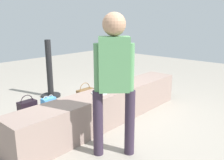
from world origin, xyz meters
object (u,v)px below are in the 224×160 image
Objects in this scene: cake_plate at (100,92)px; adult_standing at (114,73)px; handbag_brown_canvas at (85,94)px; handbag_black_leather at (27,108)px; child_seated at (111,75)px; water_bottle_near_gift at (24,120)px; party_cup_red at (114,95)px; cake_box_white at (94,103)px; gift_bag at (49,107)px.

adult_standing is at bearing -123.51° from cake_plate.
handbag_black_leather is at bearing 175.59° from handbag_brown_canvas.
child_seated is 1.45× the size of handbag_brown_canvas.
adult_standing reaches higher than handbag_black_leather.
water_bottle_near_gift reaches higher than party_cup_red.
handbag_brown_canvas is at bearing 69.89° from cake_box_white.
cake_plate is at bearing -148.20° from party_cup_red.
handbag_brown_canvas is (0.64, 1.01, -0.39)m from cake_plate.
adult_standing is at bearing -94.41° from gift_bag.
handbag_brown_canvas is at bearing 69.37° from child_seated.
cake_box_white is (-0.55, -0.00, -0.00)m from party_cup_red.
handbag_black_leather is (0.24, 0.33, 0.02)m from water_bottle_near_gift.
gift_bag is at bearing 1.63° from water_bottle_near_gift.
cake_plate reaches higher than handbag_black_leather.
child_seated is at bearing -53.70° from gift_bag.
water_bottle_near_gift is (-0.99, 0.76, -0.59)m from child_seated.
adult_standing is 1.60m from gift_bag.
child_seated is at bearing -110.93° from cake_box_white.
water_bottle_near_gift is 0.41m from handbag_black_leather.
water_bottle_near_gift is at bearing -126.71° from handbag_black_leather.
cake_plate is 1.00× the size of water_bottle_near_gift.
party_cup_red reaches higher than cake_box_white.
party_cup_red is at bearing 31.80° from cake_plate.
handbag_black_leather reaches higher than party_cup_red.
handbag_black_leather is at bearing 119.77° from gift_bag.
handbag_brown_canvas is (-0.41, 0.36, 0.05)m from party_cup_red.
water_bottle_near_gift is at bearing -178.37° from gift_bag.
gift_bag is 0.43m from water_bottle_near_gift.
child_seated is at bearing 3.70° from cake_plate.
handbag_black_leather is 1.12m from handbag_brown_canvas.
cake_plate is 1.95× the size of party_cup_red.
cake_box_white is (0.80, -0.14, -0.10)m from gift_bag.
adult_standing is at bearing -136.49° from child_seated.
adult_standing is at bearing -138.94° from party_cup_red.
party_cup_red is at bearing -3.98° from water_bottle_near_gift.
cake_plate is 0.67× the size of cake_box_white.
water_bottle_near_gift is 1.23m from cake_box_white.
adult_standing is at bearing -122.65° from handbag_brown_canvas.
adult_standing is 4.58× the size of cake_box_white.
child_seated is at bearing -55.50° from handbag_black_leather.
cake_box_white is 1.00× the size of handbag_black_leather.
child_seated is 2.16× the size of cake_plate.
handbag_brown_canvas is at bearing 57.88° from cake_plate.
water_bottle_near_gift is (-0.73, 0.77, -0.40)m from cake_plate.
gift_bag is 0.97m from handbag_brown_canvas.
handbag_black_leather is at bearing 92.38° from adult_standing.
party_cup_red is (1.46, 1.27, -0.86)m from adult_standing.
handbag_black_leather is (-0.48, 1.10, -0.38)m from cake_plate.
adult_standing is at bearing -77.25° from water_bottle_near_gift.
party_cup_red is at bearing 41.06° from adult_standing.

